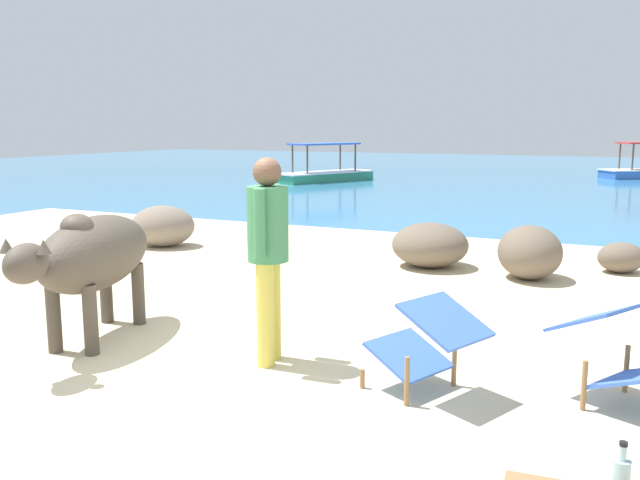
# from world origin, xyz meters

# --- Properties ---
(sand_beach) EXTENTS (18.00, 14.00, 0.04)m
(sand_beach) POSITION_xyz_m (0.00, 0.00, 0.02)
(sand_beach) COLOR beige
(sand_beach) RESTS_ON ground
(water_surface) EXTENTS (60.00, 36.00, 0.03)m
(water_surface) POSITION_xyz_m (0.00, 22.00, 0.00)
(water_surface) COLOR teal
(water_surface) RESTS_ON ground
(cow) EXTENTS (0.98, 2.05, 1.14)m
(cow) POSITION_xyz_m (-1.24, 0.18, 0.79)
(cow) COLOR #4C4238
(cow) RESTS_ON sand_beach
(deck_chair_near) EXTENTS (0.91, 0.79, 0.68)m
(deck_chair_near) POSITION_xyz_m (1.73, 0.22, 0.42)
(deck_chair_near) COLOR olive
(deck_chair_near) RESTS_ON sand_beach
(deck_chair_far) EXTENTS (0.93, 0.83, 0.68)m
(deck_chair_far) POSITION_xyz_m (2.92, 0.58, 0.42)
(deck_chair_far) COLOR olive
(deck_chair_far) RESTS_ON sand_beach
(person_standing) EXTENTS (0.32, 0.50, 1.62)m
(person_standing) POSITION_xyz_m (0.43, 0.31, 0.99)
(person_standing) COLOR #DBC64C
(person_standing) RESTS_ON sand_beach
(shore_rock_large) EXTENTS (1.00, 1.10, 0.66)m
(shore_rock_large) POSITION_xyz_m (1.88, 4.24, 0.37)
(shore_rock_large) COLOR #6B5B4C
(shore_rock_large) RESTS_ON sand_beach
(shore_rock_medium) EXTENTS (1.22, 1.13, 0.64)m
(shore_rock_medium) POSITION_xyz_m (-3.59, 4.16, 0.36)
(shore_rock_medium) COLOR gray
(shore_rock_medium) RESTS_ON sand_beach
(shore_rock_small) EXTENTS (1.09, 1.08, 0.59)m
(shore_rock_small) POSITION_xyz_m (0.58, 4.41, 0.33)
(shore_rock_small) COLOR #6B5B4C
(shore_rock_small) RESTS_ON sand_beach
(shore_rock_flat) EXTENTS (0.76, 0.74, 0.39)m
(shore_rock_flat) POSITION_xyz_m (2.89, 5.09, 0.23)
(shore_rock_flat) COLOR #6B5B4C
(shore_rock_flat) RESTS_ON sand_beach
(boat_green) EXTENTS (2.56, 3.82, 1.29)m
(boat_green) POSITION_xyz_m (-6.56, 16.72, 0.29)
(boat_green) COLOR #338E66
(boat_green) RESTS_ON water_surface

